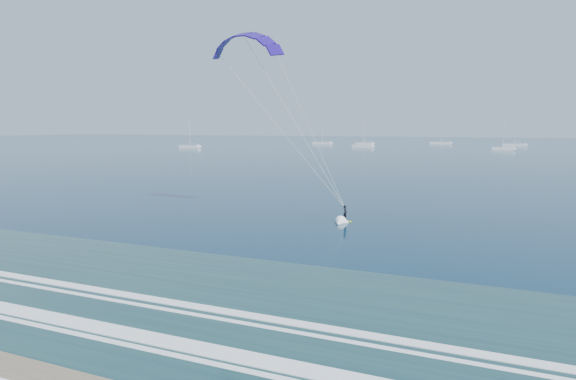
# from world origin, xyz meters

# --- Properties ---
(kitesurfer_rig) EXTENTS (15.47, 3.93, 18.96)m
(kitesurfer_rig) POSITION_xyz_m (3.34, 33.58, 10.04)
(kitesurfer_rig) COLOR #A8CA17
(kitesurfer_rig) RESTS_ON ground
(sailboat_0) EXTENTS (9.56, 2.40, 12.89)m
(sailboat_0) POSITION_xyz_m (-100.97, 167.57, 0.69)
(sailboat_0) COLOR silver
(sailboat_0) RESTS_ON ground
(sailboat_1) EXTENTS (9.01, 2.40, 12.33)m
(sailboat_1) POSITION_xyz_m (-36.56, 201.56, 0.69)
(sailboat_1) COLOR silver
(sailboat_1) RESTS_ON ground
(sailboat_2) EXTENTS (8.65, 2.40, 11.67)m
(sailboat_2) POSITION_xyz_m (-44.94, 234.61, 0.68)
(sailboat_2) COLOR silver
(sailboat_2) RESTS_ON ground
(sailboat_3) EXTENTS (7.83, 2.40, 10.99)m
(sailboat_3) POSITION_xyz_m (18.51, 199.89, 0.68)
(sailboat_3) COLOR silver
(sailboat_3) RESTS_ON ground
(sailboat_4) EXTENTS (10.04, 2.40, 13.47)m
(sailboat_4) POSITION_xyz_m (22.30, 243.50, 0.69)
(sailboat_4) COLOR silver
(sailboat_4) RESTS_ON ground
(sailboat_7) EXTENTS (10.03, 2.40, 12.95)m
(sailboat_7) POSITION_xyz_m (-66.64, 233.27, 0.69)
(sailboat_7) COLOR silver
(sailboat_7) RESTS_ON ground
(sailboat_8) EXTENTS (10.47, 2.40, 13.66)m
(sailboat_8) POSITION_xyz_m (-12.05, 257.96, 0.69)
(sailboat_8) COLOR silver
(sailboat_8) RESTS_ON ground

